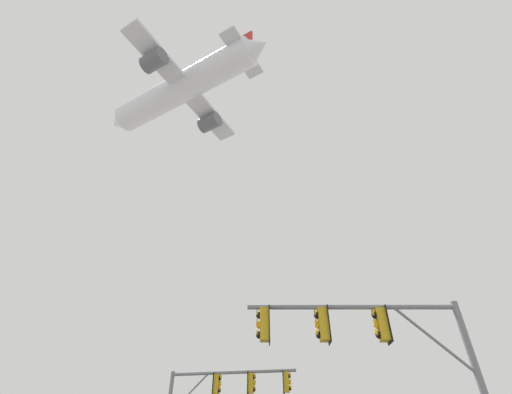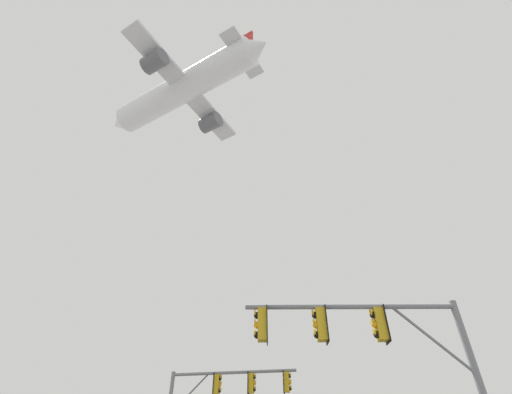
% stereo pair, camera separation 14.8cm
% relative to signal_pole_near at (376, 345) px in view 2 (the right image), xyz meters
% --- Properties ---
extents(signal_pole_near, '(6.27, 0.52, 5.65)m').
position_rel_signal_pole_near_xyz_m(signal_pole_near, '(0.00, 0.00, 0.00)').
color(signal_pole_near, slate).
rests_on(signal_pole_near, ground).
extents(airplane, '(24.34, 18.79, 7.14)m').
position_rel_signal_pole_near_xyz_m(airplane, '(-13.64, 19.28, 37.99)').
color(airplane, white).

